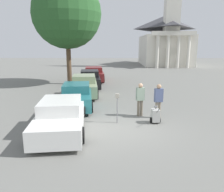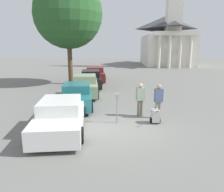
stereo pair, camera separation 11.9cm
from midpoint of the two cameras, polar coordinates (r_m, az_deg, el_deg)
name	(u,v)px [view 2 (the right image)]	position (r m, az deg, el deg)	size (l,w,h in m)	color
ground_plane	(125,129)	(10.00, 3.76, -8.53)	(120.00, 120.00, 0.00)	slate
parked_car_white	(61,115)	(10.01, -12.73, -4.84)	(2.52, 5.40, 1.41)	silver
parked_car_teal	(77,96)	(13.61, -8.82, 0.12)	(2.33, 4.81, 1.45)	#23666B
parked_car_sage	(85,86)	(16.69, -6.86, 2.71)	(2.42, 4.90, 1.55)	gray
parked_car_black	(91,79)	(20.19, -5.37, 4.46)	(2.37, 5.24, 1.51)	black
parked_car_maroon	(95,74)	(23.71, -4.32, 5.73)	(2.57, 5.40, 1.48)	maroon
parking_meter	(117,103)	(10.42, 1.65, -1.79)	(0.18, 0.09, 1.45)	slate
person_worker	(140,98)	(11.56, 7.69, -0.40)	(0.46, 0.32, 1.77)	#665B4C
person_supervisor	(159,99)	(11.40, 12.35, -0.75)	(0.45, 0.29, 1.78)	gray
equipment_cart	(155,115)	(10.77, 11.55, -5.00)	(0.49, 1.00, 1.00)	#B2B2AD
church	(167,37)	(45.20, 14.19, 14.83)	(8.74, 14.68, 22.90)	silver
shade_tree	(68,14)	(21.92, -11.24, 20.28)	(6.40, 6.40, 9.76)	brown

